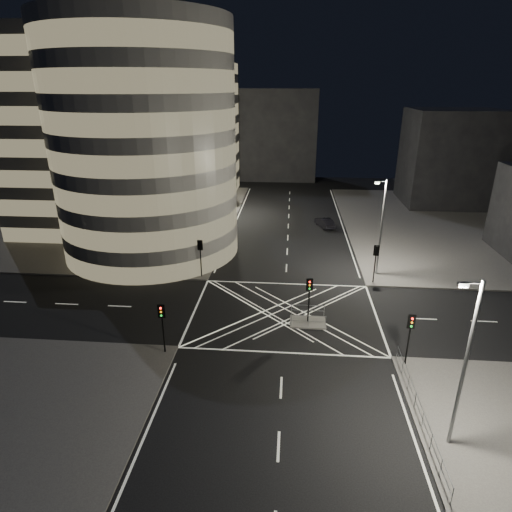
# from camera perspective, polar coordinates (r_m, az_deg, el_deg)

# --- Properties ---
(ground) EXTENTS (120.00, 120.00, 0.00)m
(ground) POSITION_cam_1_polar(r_m,az_deg,el_deg) (38.14, 3.81, -7.61)
(ground) COLOR black
(ground) RESTS_ON ground
(sidewalk_far_left) EXTENTS (42.00, 42.00, 0.15)m
(sidewalk_far_left) POSITION_cam_1_polar(r_m,az_deg,el_deg) (69.50, -20.39, 4.94)
(sidewalk_far_left) COLOR #4E4B49
(sidewalk_far_left) RESTS_ON ground
(sidewalk_far_right) EXTENTS (42.00, 42.00, 0.15)m
(sidewalk_far_right) POSITION_cam_1_polar(r_m,az_deg,el_deg) (69.28, 29.14, 3.45)
(sidewalk_far_right) COLOR #4E4B49
(sidewalk_far_right) RESTS_ON ground
(central_island) EXTENTS (3.00, 2.00, 0.15)m
(central_island) POSITION_cam_1_polar(r_m,az_deg,el_deg) (36.85, 6.91, -8.75)
(central_island) COLOR slate
(central_island) RESTS_ON ground
(office_tower_curved) EXTENTS (30.00, 29.00, 27.20)m
(office_tower_curved) POSITION_cam_1_polar(r_m,az_deg,el_deg) (56.35, -17.71, 14.72)
(office_tower_curved) COLOR gray
(office_tower_curved) RESTS_ON sidewalk_far_left
(office_block_rear) EXTENTS (24.00, 16.00, 22.00)m
(office_block_rear) POSITION_cam_1_polar(r_m,az_deg,el_deg) (78.79, -12.11, 15.93)
(office_block_rear) COLOR gray
(office_block_rear) RESTS_ON sidewalk_far_left
(building_right_far) EXTENTS (14.00, 12.00, 15.00)m
(building_right_far) POSITION_cam_1_polar(r_m,az_deg,el_deg) (78.38, 24.47, 11.88)
(building_right_far) COLOR black
(building_right_far) RESTS_ON sidewalk_far_right
(building_far_end) EXTENTS (18.00, 8.00, 18.00)m
(building_far_end) POSITION_cam_1_polar(r_m,az_deg,el_deg) (91.81, 2.19, 15.82)
(building_far_end) COLOR black
(building_far_end) RESTS_ON ground
(tree_a) EXTENTS (4.82, 4.82, 7.70)m
(tree_a) POSITION_cam_1_polar(r_m,az_deg,el_deg) (45.66, -9.09, 4.18)
(tree_a) COLOR black
(tree_a) RESTS_ON sidewalk_far_left
(tree_b) EXTENTS (4.81, 4.81, 8.05)m
(tree_b) POSITION_cam_1_polar(r_m,az_deg,el_deg) (51.16, -7.57, 6.62)
(tree_b) COLOR black
(tree_b) RESTS_ON sidewalk_far_left
(tree_c) EXTENTS (4.21, 4.21, 6.99)m
(tree_c) POSITION_cam_1_polar(r_m,az_deg,el_deg) (57.02, -6.29, 7.52)
(tree_c) COLOR black
(tree_c) RESTS_ON sidewalk_far_left
(tree_d) EXTENTS (4.41, 4.41, 6.90)m
(tree_d) POSITION_cam_1_polar(r_m,az_deg,el_deg) (62.79, -5.26, 8.71)
(tree_d) COLOR black
(tree_d) RESTS_ON sidewalk_far_left
(tree_e) EXTENTS (4.34, 4.34, 6.39)m
(tree_e) POSITION_cam_1_polar(r_m,az_deg,el_deg) (68.67, -4.39, 9.49)
(tree_e) COLOR black
(tree_e) RESTS_ON sidewalk_far_left
(traffic_signal_fl) EXTENTS (0.55, 0.22, 4.00)m
(traffic_signal_fl) POSITION_cam_1_polar(r_m,az_deg,el_deg) (43.97, -7.43, 0.60)
(traffic_signal_fl) COLOR black
(traffic_signal_fl) RESTS_ON sidewalk_far_left
(traffic_signal_nl) EXTENTS (0.55, 0.22, 4.00)m
(traffic_signal_nl) POSITION_cam_1_polar(r_m,az_deg,el_deg) (32.11, -12.40, -8.25)
(traffic_signal_nl) COLOR black
(traffic_signal_nl) RESTS_ON sidewalk_near_left
(traffic_signal_fr) EXTENTS (0.55, 0.22, 4.00)m
(traffic_signal_fr) POSITION_cam_1_polar(r_m,az_deg,el_deg) (43.87, 15.67, -0.12)
(traffic_signal_fr) COLOR black
(traffic_signal_fr) RESTS_ON sidewalk_far_right
(traffic_signal_nr) EXTENTS (0.55, 0.22, 4.00)m
(traffic_signal_nr) POSITION_cam_1_polar(r_m,az_deg,el_deg) (31.96, 19.86, -9.29)
(traffic_signal_nr) COLOR black
(traffic_signal_nr) RESTS_ON sidewalk_near_right
(traffic_signal_island) EXTENTS (0.55, 0.22, 4.00)m
(traffic_signal_island) POSITION_cam_1_polar(r_m,az_deg,el_deg) (35.49, 7.12, -4.80)
(traffic_signal_island) COLOR black
(traffic_signal_island) RESTS_ON central_island
(street_lamp_left_near) EXTENTS (1.25, 0.25, 10.00)m
(street_lamp_left_near) POSITION_cam_1_polar(r_m,az_deg,el_deg) (48.08, -7.07, 5.79)
(street_lamp_left_near) COLOR slate
(street_lamp_left_near) RESTS_ON sidewalk_far_left
(street_lamp_left_far) EXTENTS (1.25, 0.25, 10.00)m
(street_lamp_left_far) POSITION_cam_1_polar(r_m,az_deg,el_deg) (65.29, -3.91, 10.20)
(street_lamp_left_far) COLOR slate
(street_lamp_left_far) RESTS_ON sidewalk_far_left
(street_lamp_right_far) EXTENTS (1.25, 0.25, 10.00)m
(street_lamp_right_far) POSITION_cam_1_polar(r_m,az_deg,el_deg) (45.17, 16.33, 3.99)
(street_lamp_right_far) COLOR slate
(street_lamp_right_far) RESTS_ON sidewalk_far_right
(street_lamp_right_near) EXTENTS (1.25, 0.25, 10.00)m
(street_lamp_right_near) POSITION_cam_1_polar(r_m,az_deg,el_deg) (25.06, 26.05, -12.51)
(street_lamp_right_near) COLOR slate
(street_lamp_right_near) RESTS_ON sidewalk_near_right
(railing_near_right) EXTENTS (0.06, 11.70, 1.10)m
(railing_near_right) POSITION_cam_1_polar(r_m,az_deg,el_deg) (28.89, 20.89, -18.55)
(railing_near_right) COLOR slate
(railing_near_right) RESTS_ON sidewalk_near_right
(railing_island_south) EXTENTS (2.80, 0.06, 1.10)m
(railing_island_south) POSITION_cam_1_polar(r_m,az_deg,el_deg) (35.76, 7.00, -8.62)
(railing_island_south) COLOR slate
(railing_island_south) RESTS_ON central_island
(railing_island_north) EXTENTS (2.80, 0.06, 1.10)m
(railing_island_north) POSITION_cam_1_polar(r_m,az_deg,el_deg) (37.32, 6.91, -7.22)
(railing_island_north) COLOR slate
(railing_island_north) RESTS_ON central_island
(sedan) EXTENTS (2.80, 4.35, 1.35)m
(sedan) POSITION_cam_1_polar(r_m,az_deg,el_deg) (61.13, 9.14, 4.44)
(sedan) COLOR black
(sedan) RESTS_ON ground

